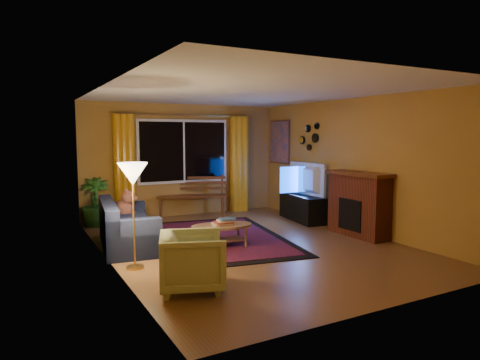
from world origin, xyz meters
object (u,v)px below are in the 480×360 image
coffee_table (222,236)px  tv_console (302,208)px  armchair (193,258)px  floor_lamp (134,216)px  bench (192,206)px  sofa (128,224)px

coffee_table → tv_console: size_ratio=0.77×
armchair → floor_lamp: bearing=38.8°
tv_console → bench: bearing=149.2°
sofa → coffee_table: bearing=-23.4°
bench → sofa: 2.70m
sofa → floor_lamp: size_ratio=1.29×
armchair → tv_console: 4.51m
armchair → sofa: bearing=24.1°
tv_console → armchair: bearing=-134.5°
bench → armchair: size_ratio=2.04×
sofa → armchair: same height
coffee_table → bench: bearing=78.0°
floor_lamp → coffee_table: size_ratio=1.42×
sofa → tv_console: bearing=12.9°
sofa → tv_console: (3.79, 0.37, -0.10)m
sofa → floor_lamp: (-0.20, -1.23, 0.34)m
bench → coffee_table: bench is taller
coffee_table → armchair: bearing=-126.1°
floor_lamp → armchair: bearing=-70.7°
armchair → coffee_table: 1.94m
sofa → coffee_table: 1.55m
bench → armchair: armchair is taller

